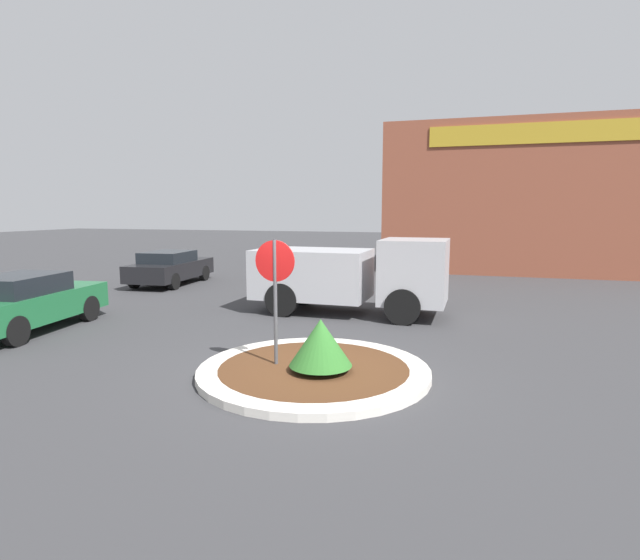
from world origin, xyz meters
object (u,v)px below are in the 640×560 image
parked_sedan_green (25,302)px  stop_sign (275,280)px  utility_truck (350,274)px  parked_sedan_black (170,267)px

parked_sedan_green → stop_sign: bearing=-105.9°
stop_sign → parked_sedan_green: size_ratio=0.56×
parked_sedan_green → utility_truck: bearing=-65.9°
utility_truck → parked_sedan_black: 9.22m
stop_sign → utility_truck: size_ratio=0.45×
utility_truck → parked_sedan_green: size_ratio=1.26×
stop_sign → parked_sedan_green: bearing=171.1°
utility_truck → parked_sedan_black: utility_truck is taller
parked_sedan_black → stop_sign: bearing=-142.1°
stop_sign → parked_sedan_green: stop_sign is taller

